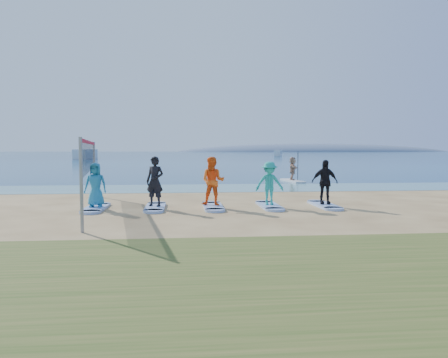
{
  "coord_description": "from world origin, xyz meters",
  "views": [
    {
      "loc": [
        -2.87,
        -13.65,
        2.2
      ],
      "look_at": [
        -1.37,
        2.0,
        1.1
      ],
      "focal_mm": 35.0,
      "sensor_mm": 36.0,
      "label": 1
    }
  ],
  "objects": [
    {
      "name": "student_4",
      "position": [
        2.53,
        2.44,
        0.93
      ],
      "size": [
        1.01,
        0.48,
        1.68
      ],
      "primitive_type": "imported",
      "rotation": [
        0.0,
        0.0,
        -0.07
      ],
      "color": "black",
      "rests_on": "surfboard_4"
    },
    {
      "name": "surfboard_0",
      "position": [
        -6.0,
        2.44,
        0.04
      ],
      "size": [
        0.7,
        2.2,
        0.09
      ],
      "primitive_type": "cube",
      "color": "#92AFE3",
      "rests_on": "ground"
    },
    {
      "name": "student_1",
      "position": [
        -3.87,
        2.44,
        1.0
      ],
      "size": [
        0.79,
        0.67,
        1.83
      ],
      "primitive_type": "imported",
      "rotation": [
        0.0,
        0.0,
        -0.41
      ],
      "color": "black",
      "rests_on": "surfboard_1"
    },
    {
      "name": "surfboard_4",
      "position": [
        2.53,
        2.44,
        0.04
      ],
      "size": [
        0.7,
        2.2,
        0.09
      ],
      "primitive_type": "cube",
      "color": "#92AFE3",
      "rests_on": "ground"
    },
    {
      "name": "student_3",
      "position": [
        0.39,
        2.44,
        0.9
      ],
      "size": [
        1.07,
        0.64,
        1.62
      ],
      "primitive_type": "imported",
      "rotation": [
        0.0,
        0.0,
        -0.03
      ],
      "color": "teal",
      "rests_on": "surfboard_3"
    },
    {
      "name": "paddleboarder",
      "position": [
        4.41,
        14.62,
        0.88
      ],
      "size": [
        0.59,
        1.45,
        1.52
      ],
      "primitive_type": "imported",
      "rotation": [
        0.0,
        0.0,
        1.47
      ],
      "color": "tan",
      "rests_on": "paddleboard"
    },
    {
      "name": "surfboard_2",
      "position": [
        -1.74,
        2.44,
        0.04
      ],
      "size": [
        0.7,
        2.2,
        0.09
      ],
      "primitive_type": "cube",
      "color": "#92AFE3",
      "rests_on": "ground"
    },
    {
      "name": "island_ridge",
      "position": [
        95.0,
        300.0,
        0.0
      ],
      "size": [
        220.0,
        56.0,
        18.0
      ],
      "primitive_type": "ellipsoid",
      "color": "slate",
      "rests_on": "ground"
    },
    {
      "name": "paddleboard",
      "position": [
        4.41,
        14.62,
        0.06
      ],
      "size": [
        1.02,
        3.06,
        0.12
      ],
      "primitive_type": "cube",
      "rotation": [
        0.0,
        0.0,
        0.11
      ],
      "color": "silver",
      "rests_on": "ground"
    },
    {
      "name": "ocean",
      "position": [
        0.0,
        160.0,
        0.01
      ],
      "size": [
        600.0,
        600.0,
        0.0
      ],
      "primitive_type": "plane",
      "color": "navy",
      "rests_on": "ground"
    },
    {
      "name": "boat_offshore_a",
      "position": [
        -22.93,
        79.56,
        0.0
      ],
      "size": [
        3.32,
        9.19,
        2.04
      ],
      "primitive_type": "cube",
      "rotation": [
        0.0,
        0.0,
        -0.08
      ],
      "color": "silver",
      "rests_on": "ground"
    },
    {
      "name": "shallow_water",
      "position": [
        0.0,
        10.5,
        0.01
      ],
      "size": [
        600.0,
        600.0,
        0.0
      ],
      "primitive_type": "plane",
      "color": "teal",
      "rests_on": "ground"
    },
    {
      "name": "volleyball_net",
      "position": [
        -6.19,
        2.41,
        1.9
      ],
      "size": [
        1.49,
        8.98,
        2.5
      ],
      "rotation": [
        0.0,
        0.0,
        0.16
      ],
      "color": "gray",
      "rests_on": "ground"
    },
    {
      "name": "surfboard_1",
      "position": [
        -3.87,
        2.44,
        0.04
      ],
      "size": [
        0.7,
        2.2,
        0.09
      ],
      "primitive_type": "cube",
      "color": "#92AFE3",
      "rests_on": "ground"
    },
    {
      "name": "student_0",
      "position": [
        -6.0,
        2.44,
        0.89
      ],
      "size": [
        0.8,
        0.54,
        1.6
      ],
      "primitive_type": "imported",
      "rotation": [
        0.0,
        0.0,
        -0.04
      ],
      "color": "teal",
      "rests_on": "surfboard_0"
    },
    {
      "name": "student_2",
      "position": [
        -1.74,
        2.44,
        0.99
      ],
      "size": [
        1.03,
        0.89,
        1.81
      ],
      "primitive_type": "imported",
      "rotation": [
        0.0,
        0.0,
        -0.26
      ],
      "color": "orange",
      "rests_on": "surfboard_2"
    },
    {
      "name": "boat_offshore_b",
      "position": [
        25.07,
        112.03,
        0.0
      ],
      "size": [
        3.67,
        6.93,
        1.79
      ],
      "primitive_type": "cube",
      "rotation": [
        0.0,
        0.0,
        -0.29
      ],
      "color": "silver",
      "rests_on": "ground"
    },
    {
      "name": "surfboard_3",
      "position": [
        0.39,
        2.44,
        0.04
      ],
      "size": [
        0.7,
        2.2,
        0.09
      ],
      "primitive_type": "cube",
      "color": "#92AFE3",
      "rests_on": "ground"
    },
    {
      "name": "ground",
      "position": [
        0.0,
        0.0,
        0.0
      ],
      "size": [
        600.0,
        600.0,
        0.0
      ],
      "primitive_type": "plane",
      "color": "tan",
      "rests_on": "ground"
    }
  ]
}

